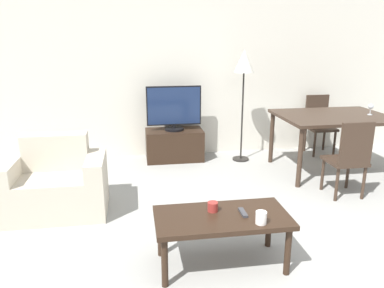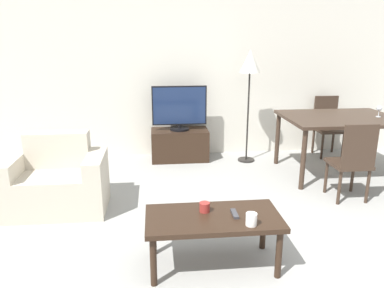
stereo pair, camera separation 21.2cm
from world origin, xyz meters
name	(u,v)px [view 1 (the left image)]	position (x,y,z in m)	size (l,w,h in m)	color
wall_back	(205,66)	(0.00, 3.47, 1.35)	(7.99, 0.06, 2.70)	silver
armchair	(55,185)	(-1.92, 1.62, 0.30)	(1.02, 0.64, 0.80)	beige
tv_stand	(174,145)	(-0.51, 3.17, 0.23)	(0.83, 0.45, 0.45)	black
tv	(174,108)	(-0.51, 3.17, 0.78)	(0.79, 0.28, 0.65)	black
coffee_table	(222,221)	(-0.44, 0.44, 0.38)	(1.05, 0.52, 0.43)	black
dining_table	(333,121)	(1.51, 2.35, 0.70)	(1.42, 1.07, 0.78)	#38281E
dining_chair_near	(349,156)	(1.26, 1.51, 0.49)	(0.40, 0.40, 0.90)	#38281E
dining_chair_far	(319,122)	(1.76, 3.20, 0.49)	(0.40, 0.40, 0.90)	#38281E
floor_lamp	(244,68)	(0.46, 3.00, 1.35)	(0.28, 0.28, 1.60)	black
remote_primary	(243,213)	(-0.28, 0.44, 0.44)	(0.04, 0.15, 0.02)	#38383D
cup_white_near	(213,207)	(-0.50, 0.52, 0.47)	(0.08, 0.08, 0.08)	maroon
cup_colored_far	(261,218)	(-0.19, 0.27, 0.48)	(0.08, 0.08, 0.09)	white
wine_glass_left	(371,107)	(1.98, 2.29, 0.88)	(0.07, 0.07, 0.15)	silver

